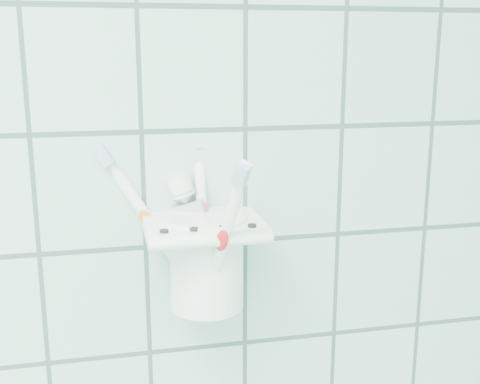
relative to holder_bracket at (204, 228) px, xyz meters
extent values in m
cube|color=white|center=(0.00, 0.04, -0.01)|extent=(0.05, 0.02, 0.04)
cube|color=white|center=(0.00, 0.00, 0.00)|extent=(0.13, 0.10, 0.01)
cylinder|color=white|center=(0.00, -0.05, 0.00)|extent=(0.13, 0.01, 0.01)
cylinder|color=black|center=(-0.05, -0.04, 0.01)|extent=(0.01, 0.01, 0.00)
cylinder|color=black|center=(-0.02, -0.04, 0.01)|extent=(0.01, 0.01, 0.00)
cylinder|color=black|center=(0.02, -0.04, 0.01)|extent=(0.01, 0.01, 0.00)
cylinder|color=black|center=(0.05, -0.04, 0.01)|extent=(0.01, 0.01, 0.00)
cylinder|color=white|center=(0.00, 0.00, -0.04)|extent=(0.08, 0.08, 0.11)
cylinder|color=white|center=(0.00, 0.00, 0.01)|extent=(0.09, 0.09, 0.01)
cylinder|color=black|center=(0.00, 0.00, 0.01)|extent=(0.07, 0.07, 0.00)
cylinder|color=white|center=(0.00, 0.02, 0.00)|extent=(0.10, 0.04, 0.15)
cylinder|color=white|center=(0.00, 0.02, 0.09)|extent=(0.02, 0.01, 0.02)
cube|color=silver|center=(0.00, 0.02, 0.11)|extent=(0.02, 0.01, 0.03)
cube|color=white|center=(0.00, 0.02, 0.11)|extent=(0.02, 0.01, 0.03)
ellipsoid|color=orange|center=(0.00, 0.02, 0.02)|extent=(0.03, 0.01, 0.03)
cylinder|color=white|center=(0.00, -0.01, 0.00)|extent=(0.02, 0.07, 0.15)
cylinder|color=white|center=(0.00, -0.01, 0.09)|extent=(0.01, 0.02, 0.02)
cube|color=silver|center=(0.00, -0.01, 0.10)|extent=(0.01, 0.02, 0.02)
cube|color=white|center=(0.00, -0.01, 0.10)|extent=(0.01, 0.01, 0.02)
ellipsoid|color=#D83F72|center=(0.00, -0.01, 0.02)|extent=(0.02, 0.02, 0.03)
cylinder|color=white|center=(0.00, -0.01, 0.00)|extent=(0.04, 0.08, 0.15)
cylinder|color=white|center=(0.00, -0.01, 0.08)|extent=(0.02, 0.02, 0.02)
cube|color=silver|center=(0.00, -0.02, 0.10)|extent=(0.02, 0.02, 0.03)
cube|color=white|center=(0.00, -0.01, 0.10)|extent=(0.02, 0.02, 0.03)
ellipsoid|color=red|center=(0.00, -0.02, 0.01)|extent=(0.02, 0.02, 0.03)
cube|color=silver|center=(0.02, 0.02, -0.03)|extent=(0.07, 0.04, 0.11)
cube|color=silver|center=(0.02, 0.02, -0.08)|extent=(0.04, 0.02, 0.02)
cone|color=silver|center=(0.02, 0.02, 0.03)|extent=(0.04, 0.04, 0.03)
cylinder|color=white|center=(0.02, 0.02, 0.05)|extent=(0.04, 0.04, 0.03)
camera|label=1|loc=(-0.10, -0.63, 0.19)|focal=45.00mm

